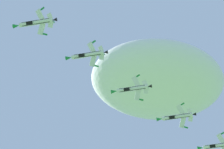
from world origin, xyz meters
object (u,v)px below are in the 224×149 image
object	(u,v)px
fighter_jet_left_outer	(132,89)
fighter_jet_right_outer	(177,117)
fighter_jet_right_wing	(87,55)
fighter_jet_trail_slot	(217,146)
fighter_jet_left_wing	(35,23)

from	to	relation	value
fighter_jet_left_outer	fighter_jet_right_outer	bearing A→B (deg)	-43.45
fighter_jet_left_outer	fighter_jet_right_outer	size ratio (longest dim) A/B	1.00
fighter_jet_right_wing	fighter_jet_trail_slot	size ratio (longest dim) A/B	1.00
fighter_jet_right_outer	fighter_jet_left_outer	bearing A→B (deg)	136.55
fighter_jet_left_wing	fighter_jet_left_outer	world-z (taller)	fighter_jet_left_outer
fighter_jet_left_wing	fighter_jet_right_wing	bearing A→B (deg)	-41.72
fighter_jet_trail_slot	fighter_jet_left_outer	bearing A→B (deg)	136.69
fighter_jet_right_wing	fighter_jet_trail_slot	distance (m)	66.74
fighter_jet_left_wing	fighter_jet_left_outer	xyz separation A→B (m)	(36.96, 25.70, 1.17)
fighter_jet_trail_slot	fighter_jet_right_wing	bearing A→B (deg)	138.12
fighter_jet_left_wing	fighter_jet_left_outer	size ratio (longest dim) A/B	1.00
fighter_jet_left_outer	fighter_jet_trail_slot	xyz separation A→B (m)	(37.67, 23.45, -2.13)
fighter_jet_left_wing	fighter_jet_right_wing	xyz separation A→B (m)	(18.91, 12.51, 1.71)
fighter_jet_left_outer	fighter_jet_right_outer	distance (m)	22.80
fighter_jet_left_wing	fighter_jet_right_wing	size ratio (longest dim) A/B	1.00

